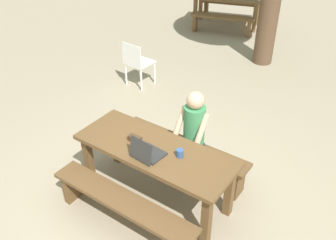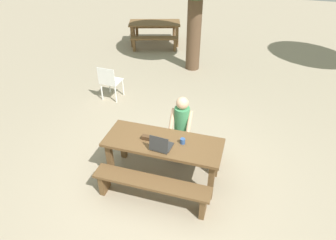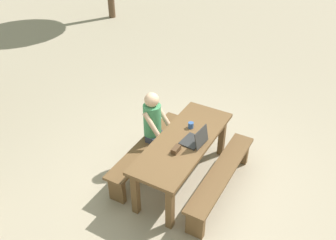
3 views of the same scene
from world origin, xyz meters
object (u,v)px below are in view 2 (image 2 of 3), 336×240
laptop (161,145)px  plastic_chair (110,82)px  coffee_mug (183,141)px  person_seated (181,125)px  small_pouch (147,138)px  picnic_table_mid (155,26)px  picnic_table_front (163,147)px

laptop → plastic_chair: 3.10m
laptop → coffee_mug: (0.29, 0.22, -0.02)m
person_seated → plastic_chair: person_seated is taller
small_pouch → plastic_chair: (-1.74, 2.17, -0.31)m
coffee_mug → person_seated: 0.54m
laptop → picnic_table_mid: 6.69m
small_pouch → coffee_mug: 0.58m
person_seated → coffee_mug: bearing=-73.1°
person_seated → plastic_chair: bearing=143.7°
laptop → small_pouch: bearing=-22.3°
small_pouch → person_seated: 0.72m
picnic_table_front → person_seated: (0.15, 0.56, 0.09)m
coffee_mug → plastic_chair: bearing=137.8°
picnic_table_front → laptop: laptop is taller
picnic_table_front → plastic_chair: bearing=133.1°
person_seated → plastic_chair: (-2.16, 1.59, -0.25)m
small_pouch → picnic_table_mid: bearing=107.7°
picnic_table_front → picnic_table_mid: bearing=110.0°
picnic_table_front → small_pouch: bearing=-174.4°
coffee_mug → picnic_table_mid: coffee_mug is taller
laptop → person_seated: (0.13, 0.73, -0.09)m
laptop → plastic_chair: laptop is taller
laptop → coffee_mug: laptop is taller
picnic_table_front → picnic_table_mid: (-2.23, 6.13, 0.01)m
picnic_table_front → picnic_table_mid: picnic_table_mid is taller
laptop → person_seated: person_seated is taller
small_pouch → coffee_mug: bearing=6.7°
plastic_chair → picnic_table_front: bearing=136.3°
person_seated → picnic_table_mid: bearing=113.2°
laptop → small_pouch: laptop is taller
laptop → picnic_table_front: bearing=-78.5°
small_pouch → laptop: bearing=-27.5°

